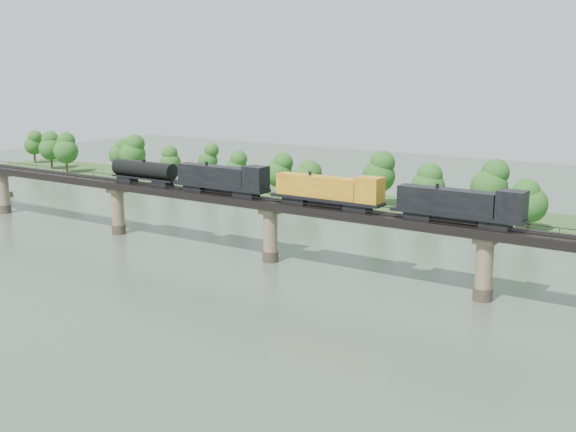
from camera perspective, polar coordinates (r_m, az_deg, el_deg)
The scene contains 6 objects.
ground at distance 111.06m, azimuth -10.50°, elevation -6.94°, with size 400.00×400.00×0.00m, color #394939.
far_bank at distance 179.23m, azimuth 8.89°, elevation 0.53°, with size 300.00×24.00×1.60m, color #28481D.
bridge at distance 131.66m, azimuth -1.40°, elevation -1.31°, with size 236.00×30.00×11.50m.
bridge_superstructure at distance 130.37m, azimuth -1.42°, elevation 1.40°, with size 220.00×4.90×0.75m.
far_treeline at distance 177.55m, azimuth 5.96°, elevation 3.14°, with size 289.06×17.54×13.60m.
freight_train at distance 127.56m, azimuth 0.12°, elevation 2.32°, with size 85.82×3.34×5.91m.
Camera 1 is at (74.76, -74.22, 35.18)m, focal length 45.00 mm.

